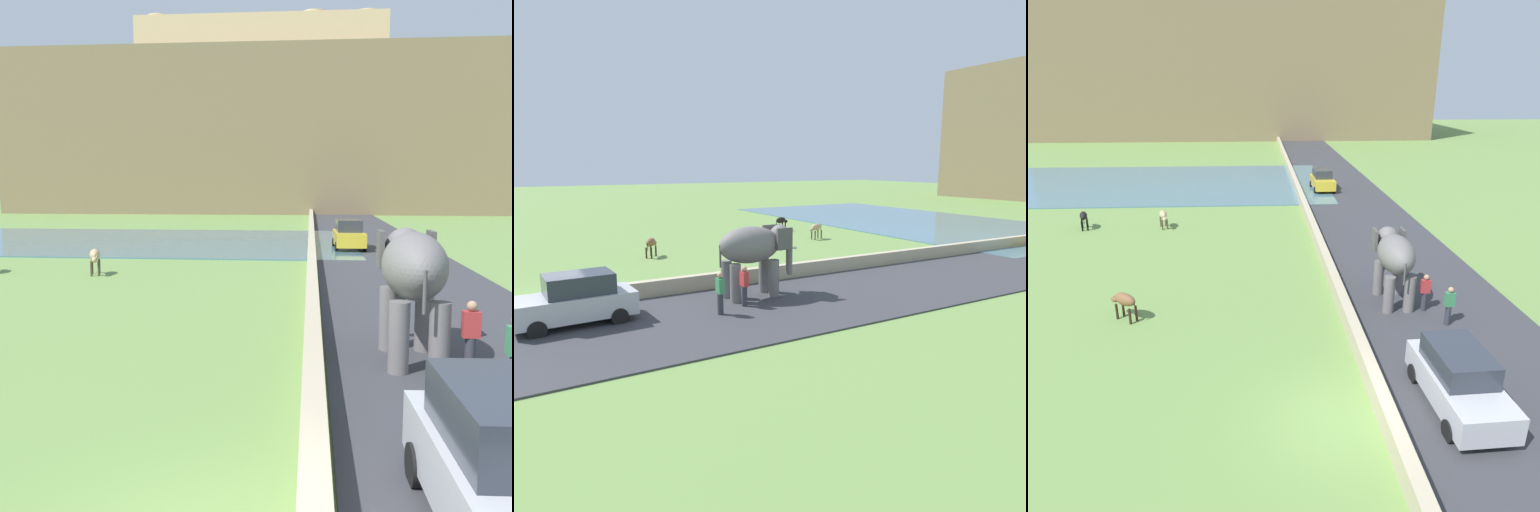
{
  "view_description": "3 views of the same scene",
  "coord_description": "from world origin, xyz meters",
  "views": [
    {
      "loc": [
        1.12,
        -6.03,
        4.11
      ],
      "look_at": [
        -0.58,
        12.37,
        1.76
      ],
      "focal_mm": 41.63,
      "sensor_mm": 36.0,
      "label": 1
    },
    {
      "loc": [
        20.67,
        -1.86,
        5.48
      ],
      "look_at": [
        1.78,
        9.16,
        1.32
      ],
      "focal_mm": 34.2,
      "sensor_mm": 36.0,
      "label": 2
    },
    {
      "loc": [
        -2.19,
        -10.54,
        8.84
      ],
      "look_at": [
        -1.02,
        10.06,
        1.21
      ],
      "focal_mm": 32.99,
      "sensor_mm": 36.0,
      "label": 3
    }
  ],
  "objects": [
    {
      "name": "ground_plane",
      "position": [
        0.0,
        0.0,
        0.0
      ],
      "size": [
        220.0,
        220.0,
        0.0
      ],
      "primitive_type": "plane",
      "color": "#6B8E47"
    },
    {
      "name": "road_surface",
      "position": [
        5.0,
        20.0,
        0.03
      ],
      "size": [
        7.0,
        120.0,
        0.06
      ],
      "primitive_type": "cube",
      "color": "#38383D",
      "rests_on": "ground"
    },
    {
      "name": "barrier_wall",
      "position": [
        1.2,
        18.0,
        0.35
      ],
      "size": [
        0.4,
        110.0,
        0.7
      ],
      "primitive_type": "cube",
      "color": "tan",
      "rests_on": "ground"
    },
    {
      "name": "lake",
      "position": [
        -14.0,
        33.35,
        0.04
      ],
      "size": [
        36.0,
        18.0,
        0.08
      ],
      "primitive_type": "cube",
      "color": "slate",
      "rests_on": "ground"
    },
    {
      "name": "elephant",
      "position": [
        3.43,
        7.48,
        2.04
      ],
      "size": [
        1.41,
        3.47,
        2.99
      ],
      "color": "slate",
      "rests_on": "ground"
    },
    {
      "name": "person_beside_elephant",
      "position": [
        4.49,
        6.44,
        0.87
      ],
      "size": [
        0.36,
        0.22,
        1.63
      ],
      "color": "#33333D",
      "rests_on": "ground"
    },
    {
      "name": "person_trailing",
      "position": [
        5.0,
        5.19,
        0.87
      ],
      "size": [
        0.36,
        0.22,
        1.63
      ],
      "color": "#33333D",
      "rests_on": "ground"
    },
    {
      "name": "car_silver",
      "position": [
        3.42,
        0.49,
        0.9
      ],
      "size": [
        1.93,
        4.07,
        1.8
      ],
      "color": "#B7B7BC",
      "rests_on": "ground"
    },
    {
      "name": "cow_brown",
      "position": [
        -7.5,
        6.4,
        0.84
      ],
      "size": [
        1.32,
        1.09,
        1.15
      ],
      "color": "brown",
      "rests_on": "ground"
    },
    {
      "name": "cow_tan",
      "position": [
        -8.27,
        18.95,
        0.84
      ],
      "size": [
        0.76,
        1.42,
        1.15
      ],
      "color": "tan",
      "rests_on": "ground"
    },
    {
      "name": "cow_black",
      "position": [
        -13.3,
        19.04,
        0.84
      ],
      "size": [
        0.76,
        1.42,
        1.15
      ],
      "color": "black",
      "rests_on": "ground"
    }
  ]
}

